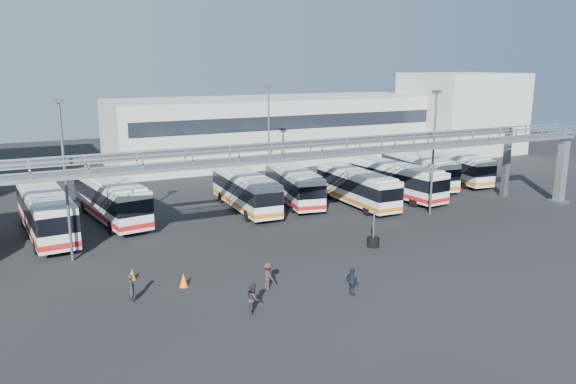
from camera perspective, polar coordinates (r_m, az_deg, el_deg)
name	(u,v)px	position (r m, az deg, el deg)	size (l,w,h in m)	color
ground	(353,262)	(36.13, 6.62, -7.05)	(140.00, 140.00, 0.00)	black
gantry	(310,162)	(39.62, 2.27, 3.06)	(51.40, 5.15, 7.10)	gray
warehouse	(275,129)	(73.63, -1.35, 6.47)	(42.00, 14.00, 8.00)	#9E9E99
building_right	(461,113)	(83.05, 17.16, 7.68)	(14.00, 12.00, 11.00)	#B2B2AD
light_pole_left	(65,173)	(37.17, -21.73, 1.83)	(0.70, 0.35, 10.21)	#4C4F54
light_pole_mid	(434,146)	(47.25, 14.58, 4.53)	(0.70, 0.35, 10.21)	#4C4F54
light_pole_back	(269,132)	(55.67, -1.97, 6.16)	(0.70, 0.35, 10.21)	#4C4F54
bus_1	(45,211)	(43.98, -23.42, -1.77)	(3.60, 11.72, 3.51)	silver
bus_2	(111,197)	(46.60, -17.56, -0.52)	(4.36, 11.76, 3.49)	silver
bus_4	(245,190)	(47.90, -4.37, 0.24)	(2.77, 10.77, 3.25)	silver
bus_5	(293,183)	(50.35, 0.56, 0.89)	(4.20, 10.88, 3.23)	silver
bus_6	(357,186)	(49.74, 7.01, 0.58)	(2.46, 10.32, 3.13)	silver
bus_7	(397,179)	(53.13, 11.00, 1.30)	(3.64, 10.89, 3.24)	silver
bus_8	(418,169)	(58.70, 13.08, 2.32)	(3.68, 11.02, 3.28)	silver
bus_9	(454,166)	(61.88, 16.49, 2.59)	(3.52, 10.62, 3.16)	silver
pedestrian_a	(132,289)	(30.90, -15.60, -9.43)	(0.57, 0.38, 1.57)	black
pedestrian_b	(253,299)	(28.66, -3.54, -10.76)	(0.77, 0.60, 1.58)	#28202D
pedestrian_c	(268,276)	(31.43, -2.05, -8.53)	(1.03, 0.59, 1.60)	#2E1F21
pedestrian_d	(352,282)	(30.90, 6.55, -9.04)	(0.91, 0.38, 1.55)	black
cone_left	(184,280)	(32.48, -10.56, -8.79)	(0.50, 0.50, 0.79)	orange
cone_right	(132,274)	(34.18, -15.56, -8.06)	(0.41, 0.41, 0.66)	orange
tire_stack	(373,241)	(39.02, 8.65, -4.95)	(0.85, 0.85, 2.42)	black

